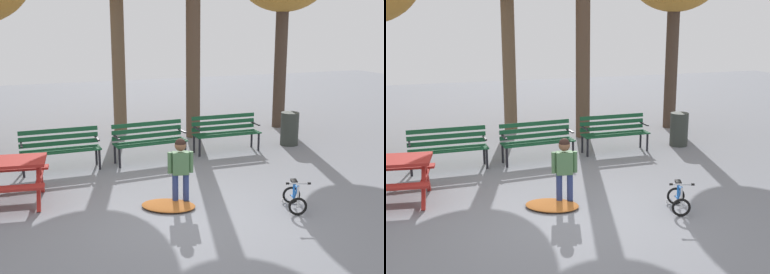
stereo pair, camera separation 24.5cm
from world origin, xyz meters
TOP-DOWN VIEW (x-y plane):
  - ground at (0.00, 0.00)m, footprint 36.00×36.00m
  - park_bench_far_left at (-1.54, 3.28)m, footprint 1.60×0.46m
  - park_bench_left at (0.35, 3.28)m, footprint 1.62×0.55m
  - park_bench_right at (2.26, 3.45)m, footprint 1.60×0.47m
  - child_standing at (0.12, 0.60)m, footprint 0.42×0.21m
  - kids_bicycle at (1.78, -0.31)m, footprint 0.52×0.63m
  - leaf_pile at (-0.13, 0.50)m, footprint 1.10×1.01m
  - trash_bin at (3.98, 3.42)m, footprint 0.44×0.44m

SIDE VIEW (x-z plane):
  - ground at x=0.00m, z-range 0.00..0.00m
  - leaf_pile at x=-0.13m, z-range 0.00..0.07m
  - kids_bicycle at x=1.78m, z-range -0.07..0.47m
  - trash_bin at x=3.98m, z-range 0.00..0.82m
  - park_bench_far_left at x=-1.54m, z-range 0.08..0.94m
  - park_bench_left at x=0.35m, z-range 0.08..0.94m
  - park_bench_right at x=2.26m, z-range 0.08..0.94m
  - child_standing at x=0.12m, z-range 0.11..1.24m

